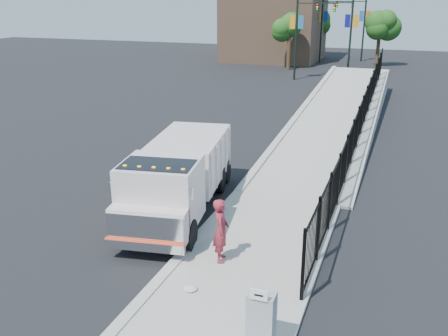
% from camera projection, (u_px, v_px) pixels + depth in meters
% --- Properties ---
extents(ground, '(120.00, 120.00, 0.00)m').
position_uv_depth(ground, '(196.00, 243.00, 14.72)').
color(ground, black).
rests_on(ground, ground).
extents(sidewalk, '(3.55, 12.00, 0.12)m').
position_uv_depth(sidewalk, '(236.00, 289.00, 12.30)').
color(sidewalk, '#9E998E').
rests_on(sidewalk, ground).
extents(curb, '(0.30, 12.00, 0.16)m').
position_uv_depth(curb, '(166.00, 274.00, 12.91)').
color(curb, '#ADAAA3').
rests_on(curb, ground).
extents(ramp, '(3.95, 24.06, 3.19)m').
position_uv_depth(ramp, '(340.00, 124.00, 28.25)').
color(ramp, '#9E998E').
rests_on(ramp, ground).
extents(iron_fence, '(0.10, 28.00, 1.80)m').
position_uv_depth(iron_fence, '(361.00, 128.00, 23.94)').
color(iron_fence, black).
rests_on(iron_fence, ground).
extents(truck, '(3.35, 7.36, 2.43)m').
position_uv_depth(truck, '(178.00, 175.00, 16.29)').
color(truck, black).
rests_on(truck, ground).
extents(worker, '(0.61, 0.75, 1.77)m').
position_uv_depth(worker, '(221.00, 230.00, 13.24)').
color(worker, maroon).
rests_on(worker, sidewalk).
extents(utility_cabinet, '(0.55, 0.40, 1.25)m').
position_uv_depth(utility_cabinet, '(261.00, 321.00, 9.98)').
color(utility_cabinet, gray).
rests_on(utility_cabinet, sidewalk).
extents(arrow_sign, '(0.35, 0.04, 0.22)m').
position_uv_depth(arrow_sign, '(259.00, 295.00, 9.54)').
color(arrow_sign, white).
rests_on(arrow_sign, utility_cabinet).
extents(debris, '(0.34, 0.34, 0.09)m').
position_uv_depth(debris, '(191.00, 288.00, 12.13)').
color(debris, silver).
rests_on(debris, sidewalk).
extents(light_pole_0, '(3.77, 0.22, 8.00)m').
position_uv_depth(light_pole_0, '(300.00, 28.00, 41.62)').
color(light_pole_0, black).
rests_on(light_pole_0, ground).
extents(light_pole_1, '(3.77, 0.22, 8.00)m').
position_uv_depth(light_pole_1, '(348.00, 26.00, 43.49)').
color(light_pole_1, black).
rests_on(light_pole_1, ground).
extents(light_pole_2, '(3.77, 0.22, 8.00)m').
position_uv_depth(light_pole_2, '(325.00, 21.00, 52.83)').
color(light_pole_2, black).
rests_on(light_pole_2, ground).
extents(light_pole_3, '(3.78, 0.22, 8.00)m').
position_uv_depth(light_pole_3, '(362.00, 20.00, 53.77)').
color(light_pole_3, black).
rests_on(light_pole_3, ground).
extents(tree_0, '(2.34, 2.34, 5.17)m').
position_uv_depth(tree_0, '(290.00, 28.00, 47.65)').
color(tree_0, '#382314').
rests_on(tree_0, ground).
extents(tree_1, '(2.38, 2.38, 5.19)m').
position_uv_depth(tree_1, '(380.00, 27.00, 49.94)').
color(tree_1, '#382314').
rests_on(tree_1, ground).
extents(tree_2, '(2.49, 2.49, 5.25)m').
position_uv_depth(tree_2, '(319.00, 22.00, 57.99)').
color(tree_2, '#382314').
rests_on(tree_2, ground).
extents(building, '(10.00, 10.00, 8.00)m').
position_uv_depth(building, '(275.00, 23.00, 55.39)').
color(building, '#8C664C').
rests_on(building, ground).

